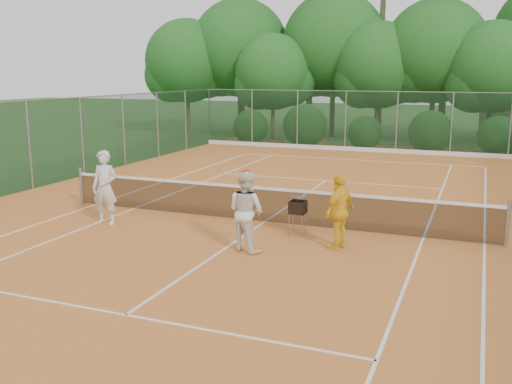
% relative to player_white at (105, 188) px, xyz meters
% --- Properties ---
extents(ground, '(120.00, 120.00, 0.00)m').
position_rel_player_white_xyz_m(ground, '(3.82, 1.67, -1.00)').
color(ground, '#214418').
rests_on(ground, ground).
extents(clay_court, '(18.00, 36.00, 0.02)m').
position_rel_player_white_xyz_m(clay_court, '(3.82, 1.67, -0.99)').
color(clay_court, '#CA722E').
rests_on(clay_court, ground).
extents(tennis_net, '(11.97, 0.10, 1.10)m').
position_rel_player_white_xyz_m(tennis_net, '(3.82, 1.67, -0.46)').
color(tennis_net, gray).
rests_on(tennis_net, clay_court).
extents(player_white, '(0.75, 0.52, 1.95)m').
position_rel_player_white_xyz_m(player_white, '(0.00, 0.00, 0.00)').
color(player_white, silver).
rests_on(player_white, clay_court).
extents(player_center_grp, '(1.07, 0.96, 1.85)m').
position_rel_player_white_xyz_m(player_center_grp, '(4.31, -0.75, -0.06)').
color(player_center_grp, silver).
rests_on(player_center_grp, clay_court).
extents(player_yellow, '(0.74, 1.10, 1.73)m').
position_rel_player_white_xyz_m(player_yellow, '(6.21, 0.14, -0.11)').
color(player_yellow, yellow).
rests_on(player_yellow, clay_court).
extents(ball_hopper, '(0.37, 0.37, 0.85)m').
position_rel_player_white_xyz_m(ball_hopper, '(5.00, 0.88, -0.30)').
color(ball_hopper, gray).
rests_on(ball_hopper, clay_court).
extents(stray_ball_a, '(0.07, 0.07, 0.07)m').
position_rel_player_white_xyz_m(stray_ball_a, '(-0.21, 13.69, -0.94)').
color(stray_ball_a, '#C1D932').
rests_on(stray_ball_a, clay_court).
extents(stray_ball_b, '(0.07, 0.07, 0.07)m').
position_rel_player_white_xyz_m(stray_ball_b, '(6.57, 11.66, -0.94)').
color(stray_ball_b, '#C8D331').
rests_on(stray_ball_b, clay_court).
extents(stray_ball_c, '(0.07, 0.07, 0.07)m').
position_rel_player_white_xyz_m(stray_ball_c, '(8.16, 12.24, -0.94)').
color(stray_ball_c, yellow).
rests_on(stray_ball_c, clay_court).
extents(court_markings, '(11.03, 23.83, 0.01)m').
position_rel_player_white_xyz_m(court_markings, '(3.82, 1.67, -0.97)').
color(court_markings, white).
rests_on(court_markings, clay_court).
extents(fence_back, '(18.07, 0.07, 3.00)m').
position_rel_player_white_xyz_m(fence_back, '(3.82, 16.67, 0.52)').
color(fence_back, '#19381E').
rests_on(fence_back, clay_court).
extents(tropical_treeline, '(32.10, 8.49, 15.03)m').
position_rel_player_white_xyz_m(tropical_treeline, '(5.25, 21.89, 4.12)').
color(tropical_treeline, brown).
rests_on(tropical_treeline, ground).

